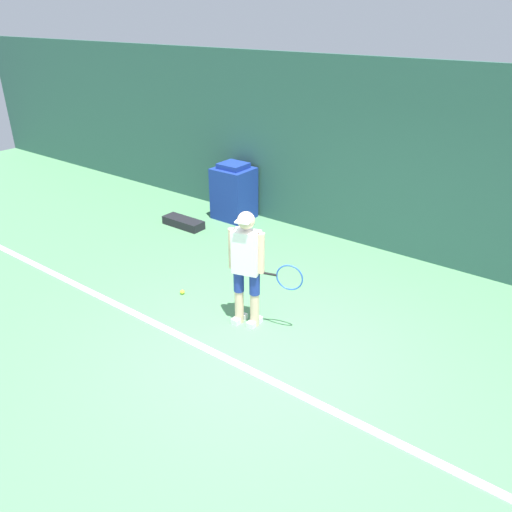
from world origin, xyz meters
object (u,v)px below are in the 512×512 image
Objects in this scene: tennis_player at (248,265)px; covered_chair at (234,192)px; tennis_ball at (182,292)px; equipment_bag at (183,223)px.

tennis_player is 3.84m from covered_chair.
tennis_player is at bearing -0.95° from tennis_ball.
tennis_player is 23.44× the size of tennis_ball.
equipment_bag is at bearing 132.17° from tennis_player.
tennis_ball is at bearing 162.97° from tennis_player.
tennis_player is 3.67m from equipment_bag.
covered_chair reaches higher than tennis_ball.
tennis_player reaches higher than covered_chair.
tennis_ball is 0.08× the size of equipment_bag.
tennis_ball is at bearing -65.08° from covered_chair.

